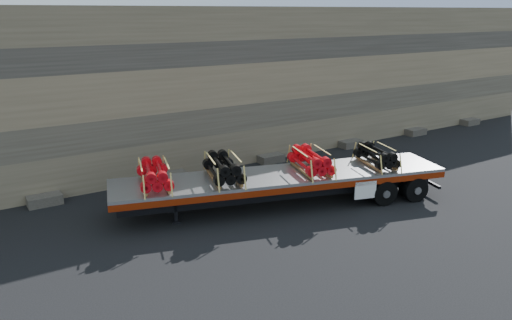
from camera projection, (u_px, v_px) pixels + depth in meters
The scene contains 7 objects.
ground at pixel (297, 201), 18.60m from camera, with size 120.00×120.00×0.00m, color black.
rock_wall at pixel (213, 86), 22.85m from camera, with size 44.00×3.00×7.00m, color #7A6B54.
trailer at pixel (281, 190), 18.05m from camera, with size 12.04×2.32×1.20m, color #A5A7AD, non-canonical shape.
bundle_front at pixel (154, 175), 16.56m from camera, with size 1.03×2.07×0.73m, color red, non-canonical shape.
bundle_midfront at pixel (224, 169), 17.20m from camera, with size 1.08×2.16×0.76m, color black, non-canonical shape.
bundle_midrear at pixel (311, 161), 18.08m from camera, with size 1.06×2.11×0.75m, color red, non-canonical shape.
bundle_rear at pixel (376, 156), 18.81m from camera, with size 0.96×1.91×0.68m, color black, non-canonical shape.
Camera 1 is at (-10.64, -13.83, 6.80)m, focal length 35.00 mm.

